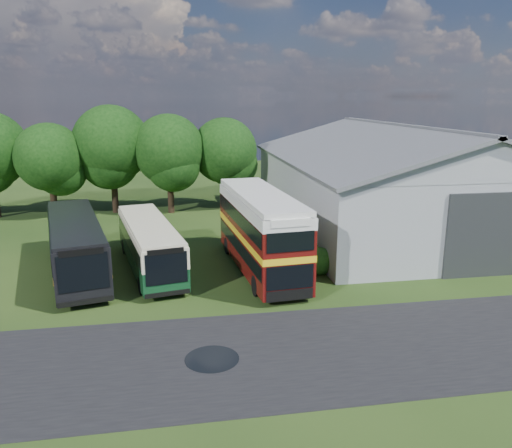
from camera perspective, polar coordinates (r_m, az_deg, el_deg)
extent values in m
plane|color=#1A320F|center=(23.61, -1.96, -11.36)|extent=(120.00, 120.00, 0.00)
cube|color=black|center=(21.58, 7.31, -14.11)|extent=(60.00, 8.00, 0.02)
cylinder|color=black|center=(20.83, -5.06, -15.15)|extent=(2.20, 2.20, 0.01)
cube|color=gray|center=(41.80, 15.78, 3.49)|extent=(18.00, 24.00, 5.50)
cube|color=#2D3033|center=(31.64, 24.96, -1.18)|extent=(5.20, 0.18, 5.00)
cylinder|color=black|center=(46.59, -22.10, 2.51)|extent=(0.56, 0.56, 3.06)
sphere|color=black|center=(46.03, -22.54, 7.07)|extent=(5.78, 5.78, 5.78)
cylinder|color=black|center=(46.96, -15.84, 3.45)|extent=(0.56, 0.56, 3.60)
sphere|color=black|center=(46.38, -16.21, 8.79)|extent=(6.80, 6.80, 6.80)
cylinder|color=black|center=(45.71, -9.71, 3.32)|extent=(0.56, 0.56, 3.31)
sphere|color=black|center=(45.13, -9.93, 8.37)|extent=(6.26, 6.26, 6.26)
cylinder|color=black|center=(46.75, -3.57, 3.66)|extent=(0.56, 0.56, 3.17)
sphere|color=black|center=(46.19, -3.64, 8.38)|extent=(5.98, 5.98, 5.98)
sphere|color=#194714|center=(30.15, 7.15, -5.62)|extent=(1.70, 1.70, 1.70)
sphere|color=#194714|center=(31.96, 6.13, -4.42)|extent=(1.60, 1.60, 1.60)
sphere|color=#194714|center=(33.79, 5.22, -3.35)|extent=(1.80, 1.80, 1.80)
cube|color=#0F381D|center=(30.82, -12.09, -2.20)|extent=(4.56, 11.04, 2.68)
cube|color=#4F0D0B|center=(29.66, 0.54, -0.64)|extent=(3.82, 11.38, 4.47)
cube|color=black|center=(31.34, -19.92, -2.12)|extent=(5.45, 12.32, 2.98)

